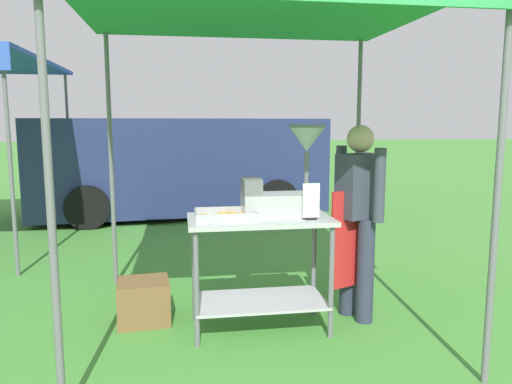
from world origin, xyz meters
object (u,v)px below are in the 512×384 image
donut_cart (260,250)px  van_navy (180,165)px  menu_sign (311,204)px  vendor (358,212)px  donut_fryer (286,182)px  donut_tray (225,217)px  supply_crate (144,301)px  stall_canopy (258,14)px

donut_cart → van_navy: 5.18m
menu_sign → vendor: (0.46, 0.25, -0.12)m
donut_fryer → menu_sign: (0.16, -0.16, -0.15)m
donut_tray → menu_sign: 0.66m
donut_fryer → donut_tray: bearing=-172.8°
menu_sign → supply_crate: bearing=161.5°
donut_cart → donut_fryer: 0.57m
donut_fryer → van_navy: bearing=99.0°
donut_cart → supply_crate: size_ratio=2.47×
donut_cart → menu_sign: 0.55m
supply_crate → van_navy: van_navy is taller
vendor → van_navy: 5.24m
donut_tray → van_navy: (-0.33, 5.18, -0.05)m
donut_tray → supply_crate: size_ratio=1.02×
menu_sign → supply_crate: 1.60m
donut_tray → donut_fryer: donut_fryer is taller
donut_tray → menu_sign: size_ratio=1.66×
donut_cart → menu_sign: bearing=-22.3°
donut_cart → donut_fryer: bearing=4.4°
donut_fryer → donut_cart: bearing=-175.6°
van_navy → supply_crate: bearing=-93.7°
donut_cart → donut_tray: size_ratio=2.42×
donut_tray → donut_cart: bearing=9.2°
donut_fryer → van_navy: 5.20m
donut_cart → donut_tray: donut_tray is taller
menu_sign → supply_crate: (-1.29, 0.43, -0.85)m
stall_canopy → supply_crate: (-0.92, 0.18, -2.26)m
donut_cart → supply_crate: 1.07m
stall_canopy → van_navy: size_ratio=0.54×
supply_crate → van_navy: 4.92m
donut_cart → supply_crate: (-0.92, 0.28, -0.47)m
stall_canopy → donut_tray: size_ratio=6.00×
stall_canopy → vendor: (0.83, 0.00, -1.53)m
stall_canopy → menu_sign: (0.36, -0.25, -1.41)m
van_navy → donut_tray: bearing=-86.4°
donut_fryer → menu_sign: donut_fryer is taller
donut_cart → vendor: 0.87m
donut_cart → donut_tray: (-0.28, -0.04, 0.28)m
menu_sign → stall_canopy: bearing=145.8°
donut_tray → vendor: (1.10, 0.14, -0.02)m
stall_canopy → donut_tray: bearing=-152.6°
stall_canopy → menu_sign: stall_canopy is taller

